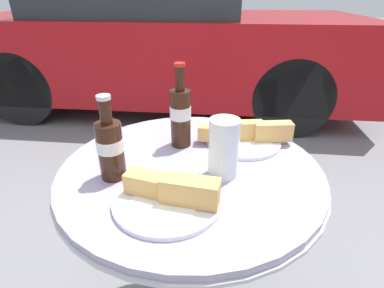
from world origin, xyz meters
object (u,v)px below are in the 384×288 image
Objects in this scene: bistro_table at (191,208)px; lunch_plate_far at (245,136)px; drinking_glass at (223,151)px; lunch_plate_near at (170,194)px; cola_bottle_right at (181,115)px; parked_car at (163,41)px; cola_bottle_left at (110,147)px.

bistro_table is 2.49× the size of lunch_plate_far.
drinking_glass is 0.62× the size of lunch_plate_near.
lunch_plate_near is 0.37m from lunch_plate_far.
parked_car is (-0.56, 2.50, -0.15)m from cola_bottle_right.
bistro_table is 2.87× the size of cola_bottle_right.
parked_car is at bearing 104.57° from drinking_glass.
drinking_glass reaches higher than lunch_plate_near.
lunch_plate_far is (0.19, 0.32, 0.00)m from lunch_plate_near.
cola_bottle_right is at bearing -171.09° from lunch_plate_far.
lunch_plate_far is (0.35, 0.23, -0.06)m from cola_bottle_left.
cola_bottle_left is 2.73m from parked_car.
drinking_glass is 0.04× the size of parked_car.
bistro_table is 2.88× the size of lunch_plate_near.
cola_bottle_right is at bearing 109.57° from bistro_table.
cola_bottle_left is at bearing -171.88° from drinking_glass.
cola_bottle_right is at bearing 129.95° from drinking_glass.
drinking_glass is 0.18m from lunch_plate_near.
bistro_table is 0.28m from lunch_plate_far.
lunch_plate_far is at bearing 70.39° from drinking_glass.
cola_bottle_left is 0.87× the size of cola_bottle_right.
cola_bottle_right is at bearing 93.20° from lunch_plate_near.
cola_bottle_right reaches higher than bistro_table.
parked_car is (-0.41, 2.70, -0.14)m from cola_bottle_left.
cola_bottle_right is 0.22m from lunch_plate_far.
bistro_table is at bearing 80.13° from lunch_plate_near.
cola_bottle_right is at bearing 53.22° from cola_bottle_left.
cola_bottle_right reaches higher than drinking_glass.
drinking_glass is at bearing -75.43° from parked_car.
lunch_plate_far is at bearing 33.40° from cola_bottle_left.
lunch_plate_far is at bearing 45.17° from bistro_table.
parked_car reaches higher than drinking_glass.
bistro_table is 0.28m from cola_bottle_right.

